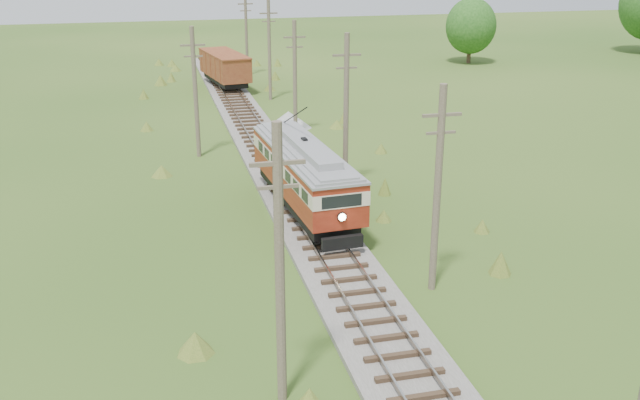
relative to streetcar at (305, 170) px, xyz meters
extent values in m
cube|color=#605B54|center=(0.00, 6.53, -2.41)|extent=(3.60, 96.00, 0.25)
cube|color=#726659|center=(-0.72, 6.53, -2.05)|extent=(0.08, 96.00, 0.17)
cube|color=#726659|center=(0.72, 6.53, -2.05)|extent=(0.08, 96.00, 0.17)
cube|color=#2D2116|center=(0.00, 6.53, -2.21)|extent=(2.40, 96.00, 0.16)
cube|color=black|center=(0.00, 0.00, -1.54)|extent=(3.02, 10.75, 0.43)
cube|color=maroon|center=(0.00, 0.00, -0.58)|extent=(3.49, 11.70, 1.06)
cube|color=beige|center=(0.00, 0.00, 0.28)|extent=(3.52, 11.76, 0.67)
cube|color=black|center=(0.00, 0.00, 0.28)|extent=(3.51, 11.24, 0.53)
cube|color=maroon|center=(0.00, 0.00, 0.76)|extent=(3.49, 11.70, 0.29)
cube|color=gray|center=(0.00, 0.00, 1.08)|extent=(3.55, 11.82, 0.37)
cube|color=gray|center=(0.00, 0.00, 1.41)|extent=(1.81, 8.72, 0.38)
sphere|color=#FFF2BF|center=(0.41, -5.83, -0.44)|extent=(0.35, 0.35, 0.35)
cylinder|color=black|center=(-0.12, 1.73, 2.50)|extent=(0.37, 4.47, 1.85)
cylinder|color=black|center=(-0.42, -4.40, -1.59)|extent=(0.17, 0.78, 0.77)
cylinder|color=black|center=(1.02, -4.30, -1.59)|extent=(0.17, 0.78, 0.77)
cylinder|color=black|center=(-1.02, 4.31, -1.59)|extent=(0.17, 0.78, 0.77)
cylinder|color=black|center=(0.42, 4.41, -1.59)|extent=(0.17, 0.78, 0.77)
cube|color=black|center=(0.00, 35.65, -1.60)|extent=(3.49, 8.10, 0.54)
cube|color=maroon|center=(0.00, 35.65, -0.23)|extent=(4.19, 9.05, 2.18)
cube|color=maroon|center=(0.00, 35.65, 0.91)|extent=(4.27, 9.23, 0.13)
cylinder|color=black|center=(-0.39, 32.94, -1.54)|extent=(0.27, 0.88, 0.87)
cylinder|color=black|center=(1.22, 33.20, -1.54)|extent=(0.27, 0.88, 0.87)
cylinder|color=black|center=(-1.23, 38.10, -1.54)|extent=(0.27, 0.88, 0.87)
cylinder|color=black|center=(0.39, 38.36, -1.54)|extent=(0.27, 0.88, 0.87)
cone|color=gray|center=(3.06, 19.49, -1.97)|extent=(3.04, 3.04, 1.14)
cone|color=gray|center=(3.82, 18.54, -2.20)|extent=(1.71, 1.71, 0.67)
cylinder|color=brown|center=(3.30, -9.47, 1.76)|extent=(0.30, 0.30, 8.60)
cube|color=brown|center=(3.30, -9.47, 4.86)|extent=(1.60, 0.12, 0.12)
cube|color=brown|center=(3.30, -9.47, 4.16)|extent=(1.20, 0.10, 0.10)
cylinder|color=brown|center=(3.20, 3.53, 1.96)|extent=(0.30, 0.30, 9.00)
cube|color=brown|center=(3.20, 3.53, 5.26)|extent=(1.60, 0.12, 0.12)
cube|color=brown|center=(3.20, 3.53, 4.56)|extent=(1.20, 0.10, 0.10)
cylinder|color=brown|center=(3.00, 16.53, 1.66)|extent=(0.30, 0.30, 8.40)
cube|color=brown|center=(3.00, 16.53, 4.66)|extent=(1.60, 0.12, 0.12)
cube|color=brown|center=(3.00, 16.53, 3.96)|extent=(1.20, 0.10, 0.10)
cylinder|color=brown|center=(3.40, 29.53, 1.91)|extent=(0.30, 0.30, 8.90)
cube|color=brown|center=(3.40, 29.53, 5.16)|extent=(1.60, 0.12, 0.12)
cube|color=brown|center=(3.40, 29.53, 4.46)|extent=(1.20, 0.10, 0.10)
cylinder|color=brown|center=(3.20, 42.53, 1.81)|extent=(0.30, 0.30, 8.70)
cube|color=brown|center=(3.20, 42.53, 4.96)|extent=(1.60, 0.12, 0.12)
cube|color=brown|center=(3.20, 42.53, 4.26)|extent=(1.20, 0.10, 0.10)
cylinder|color=brown|center=(-4.20, -15.47, 1.96)|extent=(0.30, 0.30, 9.00)
cube|color=brown|center=(-4.20, -15.47, 5.26)|extent=(1.60, 0.12, 0.12)
cube|color=brown|center=(-4.20, -15.47, 4.56)|extent=(1.20, 0.10, 0.10)
cylinder|color=brown|center=(-4.50, 12.53, 1.76)|extent=(0.30, 0.30, 8.60)
cube|color=brown|center=(-4.50, 12.53, 4.86)|extent=(1.60, 0.12, 0.12)
cube|color=brown|center=(-4.50, 12.53, 4.16)|extent=(1.20, 0.10, 0.10)
cylinder|color=#38281C|center=(30.00, 44.53, -1.28)|extent=(0.50, 0.50, 2.52)
ellipsoid|color=#184414|center=(30.00, 44.53, 1.80)|extent=(5.88, 5.88, 6.47)
camera|label=1|loc=(-7.59, -34.27, 11.09)|focal=40.00mm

